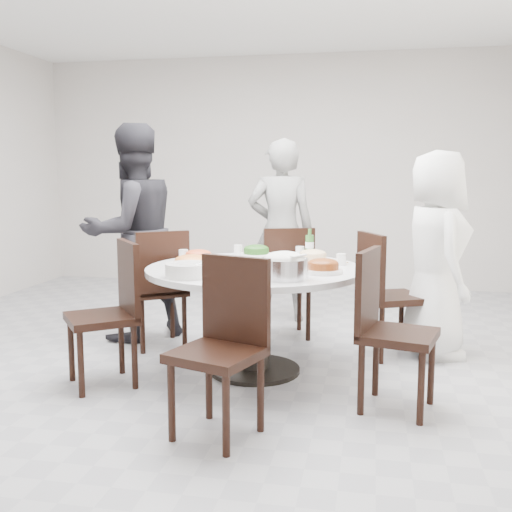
% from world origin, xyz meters
% --- Properties ---
extents(floor, '(6.00, 6.00, 0.01)m').
position_xyz_m(floor, '(0.00, 0.00, 0.00)').
color(floor, '#A7A7AC').
rests_on(floor, ground).
extents(wall_back, '(6.00, 0.01, 2.80)m').
position_xyz_m(wall_back, '(0.00, 3.00, 1.40)').
color(wall_back, beige).
rests_on(wall_back, ground).
extents(dining_table, '(1.50, 1.50, 0.75)m').
position_xyz_m(dining_table, '(0.33, -0.33, 0.38)').
color(dining_table, white).
rests_on(dining_table, floor).
extents(chair_ne, '(0.56, 0.56, 0.95)m').
position_xyz_m(chair_ne, '(1.28, 0.25, 0.47)').
color(chair_ne, black).
rests_on(chair_ne, floor).
extents(chair_n, '(0.54, 0.54, 0.95)m').
position_xyz_m(chair_n, '(0.39, 0.63, 0.47)').
color(chair_n, black).
rests_on(chair_n, floor).
extents(chair_nw, '(0.59, 0.59, 0.95)m').
position_xyz_m(chair_nw, '(-0.57, 0.15, 0.47)').
color(chair_nw, black).
rests_on(chair_nw, floor).
extents(chair_sw, '(0.59, 0.59, 0.95)m').
position_xyz_m(chair_sw, '(-0.61, -0.78, 0.47)').
color(chair_sw, black).
rests_on(chair_sw, floor).
extents(chair_s, '(0.54, 0.54, 0.95)m').
position_xyz_m(chair_s, '(0.33, -1.39, 0.47)').
color(chair_s, black).
rests_on(chair_s, floor).
extents(chair_se, '(0.51, 0.51, 0.95)m').
position_xyz_m(chair_se, '(1.29, -0.83, 0.47)').
color(chair_se, black).
rests_on(chair_se, floor).
extents(diner_right, '(0.67, 0.86, 1.56)m').
position_xyz_m(diner_right, '(1.59, 0.32, 0.78)').
color(diner_right, white).
rests_on(diner_right, floor).
extents(diner_middle, '(0.67, 0.49, 1.71)m').
position_xyz_m(diner_middle, '(0.27, 1.19, 0.85)').
color(diner_middle, black).
rests_on(diner_middle, floor).
extents(diner_left, '(1.08, 1.11, 1.80)m').
position_xyz_m(diner_left, '(-0.85, 0.33, 0.90)').
color(diner_left, black).
rests_on(diner_left, floor).
extents(dish_greens, '(0.25, 0.25, 0.07)m').
position_xyz_m(dish_greens, '(0.24, 0.16, 0.78)').
color(dish_greens, white).
rests_on(dish_greens, dining_table).
extents(dish_pale, '(0.25, 0.25, 0.07)m').
position_xyz_m(dish_pale, '(0.70, -0.04, 0.78)').
color(dish_pale, white).
rests_on(dish_pale, dining_table).
extents(dish_orange, '(0.24, 0.24, 0.06)m').
position_xyz_m(dish_orange, '(-0.12, -0.19, 0.78)').
color(dish_orange, white).
rests_on(dish_orange, dining_table).
extents(dish_redbrown, '(0.26, 0.26, 0.06)m').
position_xyz_m(dish_redbrown, '(0.81, -0.49, 0.78)').
color(dish_redbrown, white).
rests_on(dish_redbrown, dining_table).
extents(dish_tofu, '(0.29, 0.29, 0.08)m').
position_xyz_m(dish_tofu, '(-0.07, -0.51, 0.79)').
color(dish_tofu, white).
rests_on(dish_tofu, dining_table).
extents(rice_bowl, '(0.29, 0.29, 0.13)m').
position_xyz_m(rice_bowl, '(0.59, -0.74, 0.81)').
color(rice_bowl, silver).
rests_on(rice_bowl, dining_table).
extents(soup_bowl, '(0.28, 0.28, 0.09)m').
position_xyz_m(soup_bowl, '(-0.01, -0.80, 0.79)').
color(soup_bowl, white).
rests_on(soup_bowl, dining_table).
extents(beverage_bottle, '(0.06, 0.06, 0.22)m').
position_xyz_m(beverage_bottle, '(0.65, 0.21, 0.86)').
color(beverage_bottle, '#326A2A').
rests_on(beverage_bottle, dining_table).
extents(tea_cups, '(0.07, 0.07, 0.08)m').
position_xyz_m(tea_cups, '(0.35, 0.32, 0.79)').
color(tea_cups, white).
rests_on(tea_cups, dining_table).
extents(chopsticks, '(0.24, 0.04, 0.01)m').
position_xyz_m(chopsticks, '(0.33, 0.30, 0.76)').
color(chopsticks, tan).
rests_on(chopsticks, dining_table).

